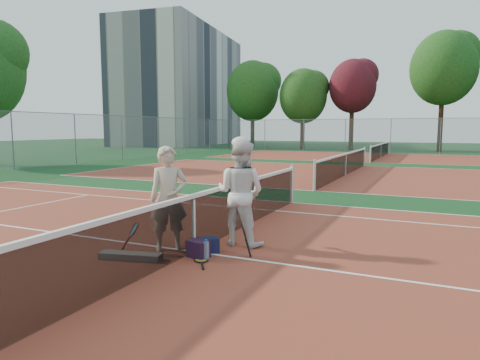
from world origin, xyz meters
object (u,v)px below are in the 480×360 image
at_px(player_b, 240,193).
at_px(sports_bag_navy, 209,245).
at_px(apartment_block, 182,89).
at_px(player_a, 169,198).
at_px(water_bottle, 206,251).
at_px(net_main, 194,223).
at_px(sports_bag_purple, 198,249).
at_px(racket_red, 134,238).
at_px(racket_spare, 201,260).
at_px(racket_black_held, 244,240).

relative_size(player_b, sports_bag_navy, 5.88).
bearing_deg(apartment_block, player_a, -57.99).
bearing_deg(water_bottle, net_main, 143.88).
distance_m(player_a, sports_bag_purple, 1.06).
xyz_separation_m(racket_red, racket_spare, (1.29, 0.06, -0.25)).
height_order(net_main, racket_red, net_main).
height_order(racket_spare, sports_bag_navy, sports_bag_navy).
xyz_separation_m(racket_spare, sports_bag_navy, (-0.12, 0.48, 0.11)).
bearing_deg(sports_bag_purple, racket_spare, -46.90).
bearing_deg(sports_bag_navy, racket_spare, -76.06).
relative_size(racket_red, sports_bag_purple, 1.49).
bearing_deg(sports_bag_navy, sports_bag_purple, -93.53).
height_order(player_a, racket_red, player_a).
bearing_deg(player_b, player_a, 43.07).
xyz_separation_m(racket_red, water_bottle, (1.34, 0.15, -0.11)).
bearing_deg(racket_red, sports_bag_purple, -41.45).
distance_m(net_main, water_bottle, 0.63).
bearing_deg(racket_spare, racket_black_held, -83.66).
distance_m(racket_black_held, sports_bag_purple, 0.77).
relative_size(player_b, racket_spare, 3.20).
bearing_deg(racket_spare, net_main, 9.78).
bearing_deg(sports_bag_purple, racket_black_held, 24.31).
relative_size(apartment_block, water_bottle, 73.33).
bearing_deg(racket_black_held, racket_spare, 10.81).
distance_m(net_main, player_b, 1.06).
height_order(racket_black_held, sports_bag_navy, racket_black_held).
distance_m(player_a, player_b, 1.31).
xyz_separation_m(net_main, racket_spare, (0.37, -0.39, -0.49)).
bearing_deg(water_bottle, racket_black_held, 36.73).
bearing_deg(net_main, racket_red, -153.91).
height_order(apartment_block, racket_black_held, apartment_block).
bearing_deg(net_main, sports_bag_navy, 19.77).
bearing_deg(sports_bag_purple, player_a, 164.52).
xyz_separation_m(racket_spare, sports_bag_purple, (-0.14, 0.15, 0.13)).
xyz_separation_m(player_a, racket_spare, (0.84, -0.34, -0.90)).
bearing_deg(racket_red, sports_bag_navy, -27.09).
distance_m(apartment_block, sports_bag_purple, 52.99).
distance_m(player_b, racket_spare, 1.53).
distance_m(net_main, apartment_block, 52.62).
xyz_separation_m(player_b, sports_bag_purple, (-0.30, -1.04, -0.82)).
height_order(racket_red, sports_bag_navy, racket_red).
bearing_deg(racket_black_held, sports_bag_navy, -30.78).
xyz_separation_m(racket_red, sports_bag_purple, (1.15, 0.21, -0.12)).
height_order(player_b, racket_red, player_b).
bearing_deg(racket_black_held, water_bottle, 7.61).
relative_size(apartment_block, player_a, 12.01).
distance_m(apartment_block, sports_bag_navy, 52.73).
height_order(apartment_block, racket_red, apartment_block).
height_order(racket_black_held, sports_bag_purple, racket_black_held).
bearing_deg(player_a, water_bottle, -58.49).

